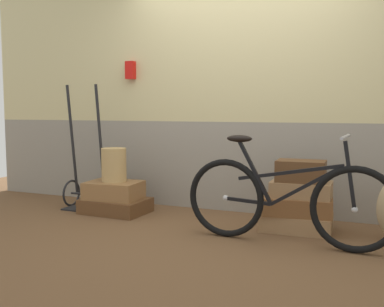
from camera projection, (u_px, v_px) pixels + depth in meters
ground at (217, 232)px, 4.09m from camera, size 8.54×5.20×0.06m
station_building at (246, 64)px, 4.71m from camera, size 6.54×0.74×3.14m
suitcase_0 at (116, 206)px, 4.75m from camera, size 0.68×0.51×0.15m
suitcase_1 at (114, 190)px, 4.74m from camera, size 0.58×0.45×0.18m
suitcase_2 at (296, 222)px, 4.05m from camera, size 0.63×0.43×0.15m
suitcase_3 at (298, 206)px, 4.01m from camera, size 0.64×0.43×0.16m
suitcase_4 at (301, 189)px, 4.01m from camera, size 0.53×0.34×0.14m
suitcase_5 at (301, 171)px, 3.98m from camera, size 0.43×0.29×0.19m
wicker_basket at (114, 165)px, 4.72m from camera, size 0.26×0.26×0.36m
luggage_trolley at (86, 181)px, 4.94m from camera, size 0.46×0.37×1.36m
bicycle at (286, 201)px, 3.60m from camera, size 1.72×0.46×0.90m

